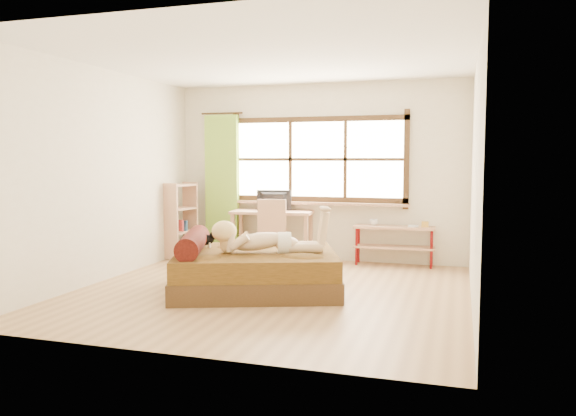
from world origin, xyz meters
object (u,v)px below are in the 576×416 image
(chair, at_px, (270,229))
(bookshelf, at_px, (181,220))
(kitten, at_px, (204,238))
(bed, at_px, (252,269))
(desk, at_px, (272,217))
(pipe_shelf, at_px, (395,237))
(woman, at_px, (267,229))

(chair, distance_m, bookshelf, 1.54)
(kitten, height_order, chair, chair)
(bed, relative_size, bookshelf, 1.94)
(chair, bearing_deg, desk, 98.25)
(bookshelf, bearing_deg, pipe_shelf, 17.90)
(chair, bearing_deg, bed, -84.35)
(pipe_shelf, bearing_deg, kitten, -138.59)
(kitten, bearing_deg, desk, 62.12)
(woman, height_order, desk, woman)
(desk, xyz_separation_m, chair, (0.09, -0.36, -0.13))
(chair, relative_size, pipe_shelf, 0.82)
(desk, bearing_deg, kitten, -103.76)
(woman, bearing_deg, bookshelf, 119.22)
(woman, bearing_deg, desk, 87.01)
(chair, xyz_separation_m, bookshelf, (-1.53, 0.13, 0.06))
(chair, bearing_deg, pipe_shelf, 9.50)
(woman, height_order, pipe_shelf, woman)
(kitten, bearing_deg, woman, -29.75)
(desk, distance_m, bookshelf, 1.46)
(bed, height_order, chair, chair)
(pipe_shelf, relative_size, bookshelf, 0.99)
(chair, distance_m, pipe_shelf, 1.83)
(woman, xyz_separation_m, desk, (-0.61, 2.01, -0.09))
(desk, xyz_separation_m, pipe_shelf, (1.85, 0.12, -0.24))
(bed, height_order, bookshelf, bookshelf)
(woman, distance_m, chair, 1.74)
(woman, relative_size, kitten, 4.67)
(kitten, xyz_separation_m, chair, (0.35, 1.49, -0.05))
(bookshelf, bearing_deg, kitten, -42.20)
(woman, xyz_separation_m, pipe_shelf, (1.24, 2.13, -0.33))
(woman, bearing_deg, kitten, 150.25)
(bed, relative_size, chair, 2.38)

